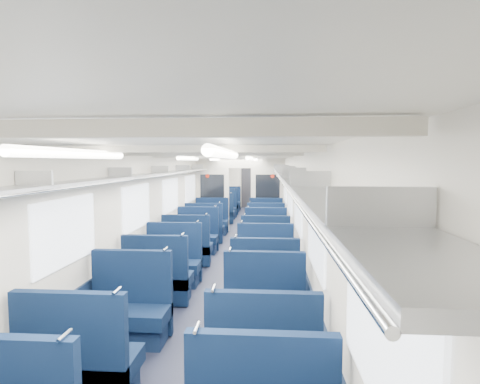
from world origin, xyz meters
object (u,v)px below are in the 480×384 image
(seat_10, at_px, (173,265))
(seat_25, at_px, (266,206))
(end_door, at_px, (249,187))
(bulkhead, at_px, (240,192))
(seat_4, at_px, (79,368))
(seat_19, at_px, (266,223))
(seat_6, at_px, (129,313))
(seat_23, at_px, (266,210))
(seat_12, at_px, (187,249))
(seat_24, at_px, (226,206))
(seat_21, at_px, (266,214))
(seat_14, at_px, (197,238))
(seat_27, at_px, (266,203))
(seat_17, at_px, (266,230))
(seat_22, at_px, (224,209))
(seat_26, at_px, (229,203))
(seat_9, at_px, (265,286))
(seat_15, at_px, (266,239))
(seat_16, at_px, (205,230))
(seat_8, at_px, (158,281))
(seat_18, at_px, (211,223))
(seat_7, at_px, (264,315))
(seat_5, at_px, (263,367))
(seat_20, at_px, (220,214))
(seat_11, at_px, (265,266))

(seat_10, relative_size, seat_25, 1.00)
(end_door, relative_size, bulkhead, 0.71)
(seat_4, xyz_separation_m, seat_19, (1.66, 8.24, 0.00))
(seat_6, distance_m, seat_23, 10.27)
(seat_6, bearing_deg, end_door, 86.55)
(seat_10, distance_m, seat_12, 1.26)
(seat_24, xyz_separation_m, seat_25, (1.66, 0.13, 0.00))
(seat_19, relative_size, seat_21, 1.00)
(seat_10, bearing_deg, seat_25, 79.73)
(seat_14, xyz_separation_m, seat_27, (1.66, 7.90, 0.00))
(end_door, xyz_separation_m, seat_17, (0.83, -7.90, -0.65))
(end_door, xyz_separation_m, seat_21, (0.83, -4.87, -0.65))
(seat_6, relative_size, seat_22, 1.00)
(seat_22, bearing_deg, seat_26, 90.00)
(end_door, xyz_separation_m, seat_6, (-0.83, -13.76, -0.65))
(seat_9, bearing_deg, seat_26, 98.44)
(seat_15, distance_m, seat_16, 2.02)
(seat_6, relative_size, seat_21, 1.00)
(seat_8, bearing_deg, seat_18, 90.00)
(seat_7, relative_size, seat_9, 1.00)
(seat_23, xyz_separation_m, seat_24, (-1.66, 1.07, 0.00))
(seat_17, bearing_deg, seat_5, -90.00)
(bulkhead, relative_size, seat_20, 2.48)
(seat_9, xyz_separation_m, seat_11, (0.00, 1.04, 0.00))
(end_door, bearing_deg, seat_25, -71.09)
(seat_6, height_order, seat_14, same)
(seat_5, distance_m, seat_12, 4.86)
(seat_4, height_order, seat_22, same)
(seat_21, xyz_separation_m, seat_27, (0.00, 3.59, 0.00))
(seat_8, relative_size, seat_27, 1.00)
(seat_21, distance_m, seat_26, 3.82)
(seat_8, relative_size, seat_23, 1.00)
(seat_22, bearing_deg, seat_16, -90.00)
(seat_9, bearing_deg, seat_6, -145.38)
(seat_12, bearing_deg, seat_9, -54.10)
(seat_7, bearing_deg, seat_20, 100.57)
(seat_12, height_order, seat_20, same)
(seat_12, height_order, seat_24, same)
(seat_20, bearing_deg, seat_8, -90.00)
(seat_12, height_order, seat_16, same)
(seat_10, height_order, seat_21, same)
(seat_17, height_order, seat_21, same)
(end_door, relative_size, seat_12, 1.77)
(seat_20, bearing_deg, seat_19, -49.57)
(seat_10, relative_size, seat_26, 1.00)
(seat_7, relative_size, seat_19, 1.00)
(seat_8, height_order, seat_27, same)
(seat_8, height_order, seat_14, same)
(seat_6, bearing_deg, seat_23, 80.70)
(seat_6, distance_m, seat_21, 9.05)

